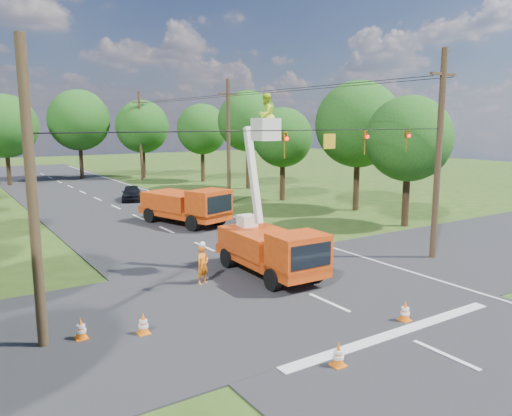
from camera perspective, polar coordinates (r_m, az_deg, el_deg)
ground at (r=35.85m, az=-13.31°, el=-1.09°), size 140.00×140.00×0.00m
road_main at (r=35.85m, az=-13.31°, el=-1.09°), size 12.00×100.00×0.06m
road_cross at (r=20.36m, az=4.55°, el=-9.18°), size 56.00×10.00×0.07m
stop_bar at (r=16.84m, az=15.74°, el=-13.71°), size 9.00×0.45×0.02m
edge_line at (r=38.07m, az=-5.37°, el=-0.24°), size 0.12×90.00×0.02m
bucket_truck at (r=21.53m, az=1.74°, el=-3.43°), size 2.54×6.04×7.81m
second_truck at (r=32.66m, az=-7.94°, el=0.31°), size 4.19×6.94×2.45m
ground_worker at (r=20.71m, az=-6.11°, el=-6.46°), size 0.70×0.58×1.66m
distant_car at (r=43.74m, az=-14.06°, el=1.68°), size 2.82×4.12×1.30m
traffic_cone_0 at (r=14.34m, az=9.40°, el=-16.19°), size 0.38×0.38×0.71m
traffic_cone_1 at (r=17.77m, az=16.68°, el=-11.22°), size 0.38×0.38×0.71m
traffic_cone_2 at (r=25.20m, az=1.08°, el=-4.56°), size 0.38×0.38×0.71m
traffic_cone_3 at (r=27.47m, az=-2.68°, el=-3.36°), size 0.38×0.38×0.71m
traffic_cone_4 at (r=16.46m, az=-12.75°, el=-12.78°), size 0.38×0.38×0.71m
traffic_cone_5 at (r=16.62m, az=-19.38°, el=-12.88°), size 0.38×0.38×0.71m
traffic_cone_7 at (r=34.63m, az=-6.82°, el=-0.67°), size 0.38×0.38×0.71m
pole_right_near at (r=25.42m, az=20.15°, el=5.82°), size 1.80×0.30×10.00m
pole_right_mid at (r=40.67m, az=-3.17°, el=7.67°), size 1.80×0.30×10.00m
pole_right_far at (r=58.83m, az=-13.06°, el=8.09°), size 1.80×0.30×10.00m
pole_left at (r=15.51m, az=-24.21°, el=1.12°), size 0.30×0.30×9.00m
signal_span at (r=20.70m, az=9.71°, el=7.64°), size 18.00×0.29×1.07m
tree_right_a at (r=33.04m, az=17.07°, el=7.56°), size 5.40×5.40×8.28m
tree_right_b at (r=38.20m, az=11.62°, el=9.34°), size 6.40×6.40×9.65m
tree_right_c at (r=42.39m, az=3.08°, el=8.04°), size 5.00×5.00×7.83m
tree_right_d at (r=49.89m, az=-0.91°, el=9.88°), size 6.00×6.00×9.70m
tree_right_e at (r=56.36m, az=-6.18°, el=8.94°), size 5.60×5.60×8.63m
tree_far_a at (r=58.59m, az=-26.77°, el=8.36°), size 6.60×6.60×9.50m
tree_far_b at (r=61.99m, az=-19.59°, el=9.43°), size 7.00×7.00×10.32m
tree_far_c at (r=61.04m, az=-12.86°, el=9.05°), size 6.20×6.20×9.18m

